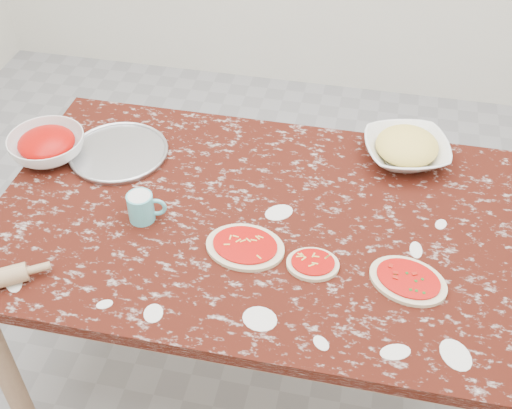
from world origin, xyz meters
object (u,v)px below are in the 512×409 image
object	(u,v)px
worktable	(256,236)
pizza_tray	(119,153)
cheese_bowl	(406,151)
flour_mug	(142,207)
sauce_bowl	(47,146)

from	to	relation	value
worktable	pizza_tray	distance (m)	0.56
cheese_bowl	pizza_tray	bearing A→B (deg)	-169.24
worktable	cheese_bowl	xyz separation A→B (m)	(0.43, 0.38, 0.12)
pizza_tray	cheese_bowl	xyz separation A→B (m)	(0.94, 0.18, 0.03)
flour_mug	sauce_bowl	bearing A→B (deg)	151.30
sauce_bowl	cheese_bowl	bearing A→B (deg)	11.33
sauce_bowl	flour_mug	xyz separation A→B (m)	(0.41, -0.23, 0.01)
cheese_bowl	flour_mug	xyz separation A→B (m)	(-0.76, -0.46, 0.01)
sauce_bowl	flour_mug	distance (m)	0.47
worktable	flour_mug	size ratio (longest dim) A/B	13.83
cheese_bowl	sauce_bowl	bearing A→B (deg)	-168.67
flour_mug	pizza_tray	bearing A→B (deg)	123.63
pizza_tray	cheese_bowl	distance (m)	0.96
worktable	pizza_tray	xyz separation A→B (m)	(-0.52, 0.20, 0.09)
cheese_bowl	flour_mug	size ratio (longest dim) A/B	2.38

